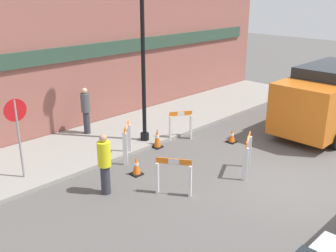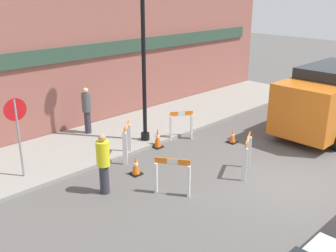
{
  "view_description": "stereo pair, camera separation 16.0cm",
  "coord_description": "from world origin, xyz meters",
  "views": [
    {
      "loc": [
        -9.07,
        -4.19,
        4.96
      ],
      "look_at": [
        -1.14,
        3.64,
        1.0
      ],
      "focal_mm": 42.0,
      "sensor_mm": 36.0,
      "label": 1
    },
    {
      "loc": [
        -8.95,
        -4.31,
        4.96
      ],
      "look_at": [
        -1.14,
        3.64,
        1.0
      ],
      "focal_mm": 42.0,
      "sensor_mm": 36.0,
      "label": 2
    }
  ],
  "objects": [
    {
      "name": "barricade_3",
      "position": [
        -0.42,
        1.27,
        0.6
      ],
      "size": [
        0.9,
        0.56,
        1.1
      ],
      "rotation": [
        0.0,
        0.0,
        6.76
      ],
      "color": "white",
      "rests_on": "ground_plane"
    },
    {
      "name": "traffic_cone_0",
      "position": [
        -2.65,
        3.39,
        0.26
      ],
      "size": [
        0.3,
        0.3,
        0.55
      ],
      "color": "black",
      "rests_on": "ground_plane"
    },
    {
      "name": "streetlamp_post",
      "position": [
        -0.89,
        4.99,
        4.21
      ],
      "size": [
        0.44,
        0.44,
        6.5
      ],
      "color": "black",
      "rests_on": "sidewalk_slab"
    },
    {
      "name": "person_pedestrian",
      "position": [
        -1.88,
        6.89,
        0.99
      ],
      "size": [
        0.35,
        0.35,
        1.63
      ],
      "rotation": [
        0.0,
        0.0,
        3.27
      ],
      "color": "#33333D",
      "rests_on": "sidewalk_slab"
    },
    {
      "name": "stop_sign",
      "position": [
        -5.02,
        5.28,
        1.58
      ],
      "size": [
        0.6,
        0.06,
        2.18
      ],
      "rotation": [
        0.0,
        0.0,
        3.14
      ],
      "color": "gray",
      "rests_on": "sidewalk_slab"
    },
    {
      "name": "traffic_cone_1",
      "position": [
        1.21,
        2.94,
        0.22
      ],
      "size": [
        0.3,
        0.3,
        0.46
      ],
      "color": "black",
      "rests_on": "ground_plane"
    },
    {
      "name": "person_worker",
      "position": [
        -3.88,
        3.15,
        0.86
      ],
      "size": [
        0.33,
        0.33,
        1.6
      ],
      "rotation": [
        0.0,
        0.0,
        -0.0
      ],
      "color": "#33333D",
      "rests_on": "ground_plane"
    },
    {
      "name": "storefront_facade",
      "position": [
        0.0,
        7.77,
        2.75
      ],
      "size": [
        18.0,
        0.22,
        5.5
      ],
      "color": "#93564C",
      "rests_on": "ground_plane"
    },
    {
      "name": "barricade_2",
      "position": [
        -2.71,
        1.89,
        0.54
      ],
      "size": [
        0.6,
        0.83,
        0.99
      ],
      "rotation": [
        0.0,
        0.0,
        5.28
      ],
      "color": "white",
      "rests_on": "ground_plane"
    },
    {
      "name": "traffic_cone_2",
      "position": [
        -0.87,
        4.4,
        0.32
      ],
      "size": [
        0.3,
        0.3,
        0.67
      ],
      "color": "black",
      "rests_on": "ground_plane"
    },
    {
      "name": "barricade_0",
      "position": [
        0.19,
        4.35,
        0.54
      ],
      "size": [
        0.74,
        0.53,
        1.01
      ],
      "rotation": [
        0.0,
        0.0,
        2.58
      ],
      "color": "white",
      "rests_on": "ground_plane"
    },
    {
      "name": "sidewalk_slab",
      "position": [
        0.0,
        6.1,
        0.06
      ],
      "size": [
        18.0,
        3.19,
        0.11
      ],
      "color": "gray",
      "rests_on": "ground_plane"
    },
    {
      "name": "barricade_1",
      "position": [
        -2.17,
        4.35,
        0.61
      ],
      "size": [
        0.68,
        0.62,
        1.14
      ],
      "rotation": [
        0.0,
        0.0,
        3.87
      ],
      "color": "white",
      "rests_on": "ground_plane"
    },
    {
      "name": "ground_plane",
      "position": [
        0.0,
        0.0,
        0.0
      ],
      "size": [
        60.0,
        60.0,
        0.0
      ],
      "primitive_type": "plane",
      "color": "#565451"
    },
    {
      "name": "work_van",
      "position": [
        4.82,
        1.21,
        1.3
      ],
      "size": [
        5.5,
        2.19,
        2.38
      ],
      "color": "#D16619",
      "rests_on": "ground_plane"
    }
  ]
}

